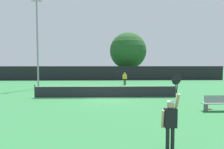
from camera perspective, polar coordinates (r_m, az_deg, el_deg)
ground_plane at (r=16.64m, az=-1.72°, el=-6.52°), size 120.00×120.00×0.00m
tennis_net at (r=16.56m, az=-1.72°, el=-4.77°), size 11.55×0.08×1.07m
perimeter_fence at (r=33.16m, az=-1.77°, el=0.38°), size 39.06×0.12×2.28m
player_serving at (r=6.77m, az=16.17°, el=-11.85°), size 0.68×0.39×2.49m
player_receiving at (r=25.92m, az=3.61°, el=-0.87°), size 0.57×0.23×1.57m
tennis_ball at (r=13.74m, az=-2.76°, el=-8.48°), size 0.07×0.07×0.07m
spare_racket at (r=14.08m, az=25.32°, el=-8.57°), size 0.28×0.52×0.04m
courtside_bench at (r=13.54m, az=27.68°, el=-7.12°), size 1.80×0.44×0.95m
light_pole at (r=23.60m, az=-20.27°, el=9.44°), size 1.18×0.28×9.72m
large_tree at (r=38.22m, az=4.53°, el=6.65°), size 6.82×6.82×8.48m
parked_car_near at (r=39.00m, az=-6.31°, el=0.27°), size 2.33×4.37×1.69m
parked_car_mid at (r=41.31m, az=1.46°, el=0.46°), size 2.40×4.40×1.69m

